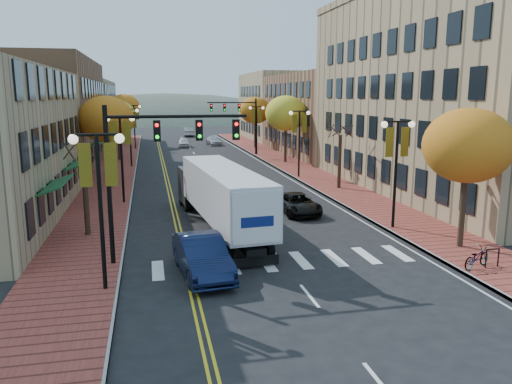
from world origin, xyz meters
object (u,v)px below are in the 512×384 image
navy_sedan (202,256)px  bicycle (477,257)px  semi_truck (219,192)px  black_suv (297,204)px

navy_sedan → bicycle: navy_sedan is taller
semi_truck → bicycle: bearing=-48.0°
semi_truck → black_suv: size_ratio=3.19×
navy_sedan → black_suv: size_ratio=1.10×
black_suv → bicycle: (4.40, -11.76, -0.03)m
black_suv → semi_truck: bearing=-155.5°
semi_truck → navy_sedan: (-1.69, -7.05, -1.28)m
bicycle → black_suv: bearing=-3.8°
navy_sedan → bicycle: 11.65m
black_suv → bicycle: black_suv is taller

